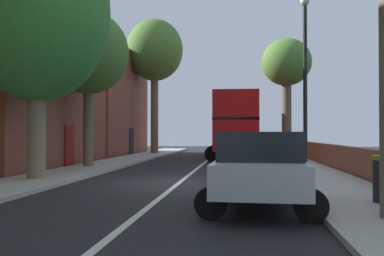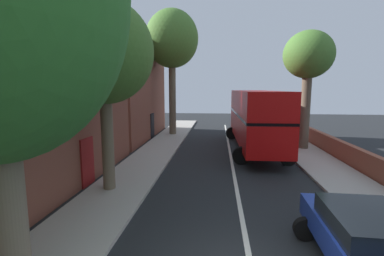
{
  "view_description": "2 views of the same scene",
  "coord_description": "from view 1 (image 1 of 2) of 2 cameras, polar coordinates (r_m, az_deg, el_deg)",
  "views": [
    {
      "loc": [
        2.08,
        -14.15,
        1.66
      ],
      "look_at": [
        -0.87,
        11.09,
        2.02
      ],
      "focal_mm": 39.21,
      "sensor_mm": 36.0,
      "label": 1
    },
    {
      "loc": [
        -0.83,
        -5.19,
        4.21
      ],
      "look_at": [
        -2.09,
        8.16,
        2.29
      ],
      "focal_mm": 25.8,
      "sensor_mm": 36.0,
      "label": 2
    }
  ],
  "objects": [
    {
      "name": "lamppost_right",
      "position": [
        15.16,
        15.13,
        7.36
      ],
      "size": [
        0.32,
        0.32,
        6.31
      ],
      "color": "black",
      "rests_on": "sidewalk_right"
    },
    {
      "name": "parked_car_blue_right_0",
      "position": [
        15.15,
        8.25,
        -3.7
      ],
      "size": [
        2.57,
        4.08,
        1.54
      ],
      "color": "#1E389E",
      "rests_on": "ground"
    },
    {
      "name": "street_tree_right_3",
      "position": [
        28.95,
        12.73,
        8.32
      ],
      "size": [
        3.29,
        3.29,
        7.91
      ],
      "color": "brown",
      "rests_on": "sidewalk_right"
    },
    {
      "name": "sidewalk_left",
      "position": [
        15.86,
        -19.63,
        -6.55
      ],
      "size": [
        2.6,
        60.0,
        0.12
      ],
      "primitive_type": "cube",
      "color": "#B2ADA3",
      "rests_on": "ground"
    },
    {
      "name": "street_tree_left_6",
      "position": [
        16.16,
        -20.31,
        14.62
      ],
      "size": [
        5.06,
        5.06,
        9.06
      ],
      "color": "#7A6B56",
      "rests_on": "sidewalk_left"
    },
    {
      "name": "street_tree_left_2",
      "position": [
        21.26,
        -13.9,
        9.8
      ],
      "size": [
        3.88,
        3.88,
        7.52
      ],
      "color": "brown",
      "rests_on": "sidewalk_left"
    },
    {
      "name": "road_centre_line",
      "position": [
        14.4,
        -1.71,
        -7.41
      ],
      "size": [
        0.16,
        54.0,
        0.01
      ],
      "primitive_type": "cube",
      "color": "silver",
      "rests_on": "ground"
    },
    {
      "name": "parked_car_silver_right_2",
      "position": [
        9.35,
        9.22,
        -5.09
      ],
      "size": [
        2.63,
        4.39,
        1.7
      ],
      "color": "#B7BABF",
      "rests_on": "ground"
    },
    {
      "name": "street_tree_left_4",
      "position": [
        34.95,
        -5.11,
        10.32
      ],
      "size": [
        4.62,
        4.62,
        10.92
      ],
      "color": "brown",
      "rests_on": "sidewalk_left"
    },
    {
      "name": "sidewalk_right",
      "position": [
        14.52,
        17.96,
        -7.09
      ],
      "size": [
        2.6,
        60.0,
        0.12
      ],
      "primitive_type": "cube",
      "color": "#B2ADA3",
      "rests_on": "ground"
    },
    {
      "name": "ground_plane",
      "position": [
        14.4,
        -1.71,
        -7.43
      ],
      "size": [
        84.0,
        84.0,
        0.0
      ],
      "primitive_type": "plane",
      "color": "black"
    },
    {
      "name": "double_decker_bus",
      "position": [
        28.13,
        5.89,
        0.61
      ],
      "size": [
        3.71,
        11.55,
        4.06
      ],
      "color": "#BB0D0C",
      "rests_on": "ground"
    },
    {
      "name": "boundary_wall_right",
      "position": [
        14.85,
        23.84,
        -4.93
      ],
      "size": [
        0.36,
        54.0,
        1.15
      ],
      "primitive_type": "cube",
      "color": "brown",
      "rests_on": "ground"
    }
  ]
}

